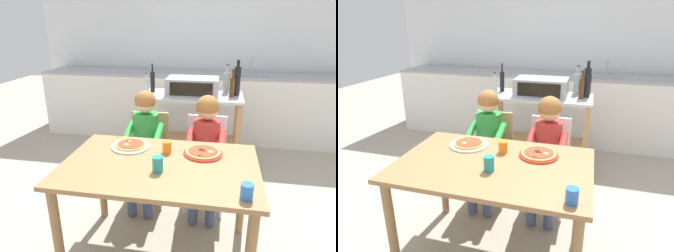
{
  "view_description": "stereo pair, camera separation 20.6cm",
  "coord_description": "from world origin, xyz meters",
  "views": [
    {
      "loc": [
        0.36,
        -1.67,
        1.6
      ],
      "look_at": [
        0.0,
        0.3,
        0.88
      ],
      "focal_mm": 31.42,
      "sensor_mm": 36.0,
      "label": 1
    },
    {
      "loc": [
        0.56,
        -1.62,
        1.6
      ],
      "look_at": [
        0.0,
        0.3,
        0.88
      ],
      "focal_mm": 31.42,
      "sensor_mm": 36.0,
      "label": 2
    }
  ],
  "objects": [
    {
      "name": "ground_plane",
      "position": [
        0.0,
        1.1,
        0.0
      ],
      "size": [
        11.0,
        11.0,
        0.0
      ],
      "primitive_type": "plane",
      "color": "#A89E8C"
    },
    {
      "name": "back_wall_tiled",
      "position": [
        0.0,
        2.81,
        1.35
      ],
      "size": [
        4.76,
        0.12,
        2.7
      ],
      "color": "silver",
      "rests_on": "ground"
    },
    {
      "name": "kitchen_counter",
      "position": [
        0.0,
        2.4,
        0.46
      ],
      "size": [
        4.29,
        0.6,
        1.12
      ],
      "color": "silver",
      "rests_on": "ground"
    },
    {
      "name": "kitchen_island_cart",
      "position": [
        0.05,
        1.44,
        0.57
      ],
      "size": [
        1.11,
        0.56,
        0.85
      ],
      "color": "#B7BABF",
      "rests_on": "ground"
    },
    {
      "name": "toaster_oven",
      "position": [
        0.06,
        1.44,
        0.94
      ],
      "size": [
        0.55,
        0.35,
        0.18
      ],
      "color": "#999BA0",
      "rests_on": "kitchen_island_cart"
    },
    {
      "name": "bottle_clear_vinegar",
      "position": [
        0.54,
        1.62,
        0.97
      ],
      "size": [
        0.06,
        0.06,
        0.28
      ],
      "color": "#4C2D14",
      "rests_on": "kitchen_island_cart"
    },
    {
      "name": "bottle_brown_beer",
      "position": [
        0.42,
        1.59,
        0.97
      ],
      "size": [
        0.07,
        0.07,
        0.31
      ],
      "color": "#ADB7B2",
      "rests_on": "kitchen_island_cart"
    },
    {
      "name": "bottle_tall_green_wine",
      "position": [
        -0.39,
        1.49,
        0.97
      ],
      "size": [
        0.05,
        0.05,
        0.31
      ],
      "color": "black",
      "rests_on": "kitchen_island_cart"
    },
    {
      "name": "bottle_slim_sauce",
      "position": [
        0.52,
        1.48,
        1.01
      ],
      "size": [
        0.07,
        0.07,
        0.37
      ],
      "color": "black",
      "rests_on": "kitchen_island_cart"
    },
    {
      "name": "bottle_squat_spirits",
      "position": [
        0.48,
        1.4,
        0.96
      ],
      "size": [
        0.05,
        0.05,
        0.29
      ],
      "color": "#4C2D14",
      "rests_on": "kitchen_island_cart"
    },
    {
      "name": "bottle_dark_olive_oil",
      "position": [
        -0.41,
        1.29,
        0.95
      ],
      "size": [
        0.05,
        0.05,
        0.24
      ],
      "color": "#ADB7B2",
      "rests_on": "kitchen_island_cart"
    },
    {
      "name": "dining_table",
      "position": [
        0.0,
        0.0,
        0.63
      ],
      "size": [
        1.26,
        0.82,
        0.73
      ],
      "color": "olive",
      "rests_on": "ground"
    },
    {
      "name": "dining_chair_left",
      "position": [
        -0.26,
        0.72,
        0.48
      ],
      "size": [
        0.36,
        0.36,
        0.81
      ],
      "color": "tan",
      "rests_on": "ground"
    },
    {
      "name": "dining_chair_right",
      "position": [
        0.26,
        0.7,
        0.48
      ],
      "size": [
        0.36,
        0.36,
        0.81
      ],
      "color": "silver",
      "rests_on": "ground"
    },
    {
      "name": "child_in_green_shirt",
      "position": [
        -0.26,
        0.6,
        0.66
      ],
      "size": [
        0.32,
        0.42,
        1.03
      ],
      "color": "#424C6B",
      "rests_on": "ground"
    },
    {
      "name": "child_in_red_shirt",
      "position": [
        0.26,
        0.58,
        0.66
      ],
      "size": [
        0.32,
        0.42,
        1.02
      ],
      "color": "#424C6B",
      "rests_on": "ground"
    },
    {
      "name": "pizza_plate_cream",
      "position": [
        -0.26,
        0.22,
        0.74
      ],
      "size": [
        0.28,
        0.28,
        0.03
      ],
      "color": "beige",
      "rests_on": "dining_table"
    },
    {
      "name": "pizza_plate_red_rimmed",
      "position": [
        0.26,
        0.19,
        0.75
      ],
      "size": [
        0.27,
        0.27,
        0.03
      ],
      "color": "red",
      "rests_on": "dining_table"
    },
    {
      "name": "drinking_cup_blue",
      "position": [
        0.52,
        -0.31,
        0.78
      ],
      "size": [
        0.07,
        0.07,
        0.09
      ],
      "primitive_type": "cylinder",
      "color": "blue",
      "rests_on": "dining_table"
    },
    {
      "name": "drinking_cup_orange",
      "position": [
        0.02,
        0.17,
        0.77
      ],
      "size": [
        0.06,
        0.06,
        0.08
      ],
      "primitive_type": "cylinder",
      "color": "orange",
      "rests_on": "dining_table"
    },
    {
      "name": "drinking_cup_teal",
      "position": [
        0.01,
        -0.11,
        0.78
      ],
      "size": [
        0.07,
        0.07,
        0.1
      ],
      "primitive_type": "cylinder",
      "color": "teal",
      "rests_on": "dining_table"
    }
  ]
}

